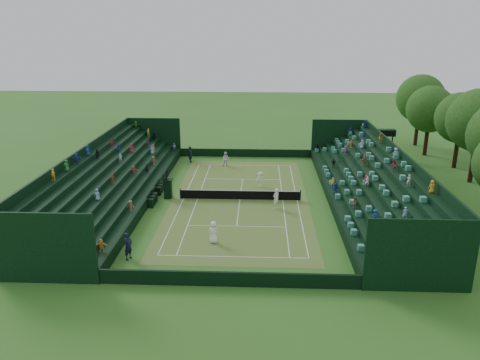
{
  "coord_description": "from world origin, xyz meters",
  "views": [
    {
      "loc": [
        1.87,
        -42.24,
        15.75
      ],
      "look_at": [
        0.0,
        0.0,
        2.0
      ],
      "focal_mm": 35.0,
      "sensor_mm": 36.0,
      "label": 1
    }
  ],
  "objects_px": {
    "player_far_west": "(226,159)",
    "player_far_east": "(260,179)",
    "player_near_west": "(214,232)",
    "player_near_east": "(276,199)",
    "tennis_net": "(240,195)",
    "umpire_chair": "(168,186)"
  },
  "relations": [
    {
      "from": "tennis_net",
      "to": "umpire_chair",
      "type": "xyz_separation_m",
      "value": [
        -7.02,
        0.2,
        0.68
      ]
    },
    {
      "from": "tennis_net",
      "to": "player_near_west",
      "type": "bearing_deg",
      "value": -99.47
    },
    {
      "from": "tennis_net",
      "to": "player_far_east",
      "type": "height_order",
      "value": "player_far_east"
    },
    {
      "from": "player_near_east",
      "to": "player_near_west",
      "type": "bearing_deg",
      "value": 12.89
    },
    {
      "from": "player_near_west",
      "to": "player_near_east",
      "type": "xyz_separation_m",
      "value": [
        4.99,
        7.37,
        0.1
      ]
    },
    {
      "from": "player_far_west",
      "to": "player_far_east",
      "type": "xyz_separation_m",
      "value": [
        4.15,
        -7.43,
        -0.07
      ]
    },
    {
      "from": "player_far_east",
      "to": "player_far_west",
      "type": "bearing_deg",
      "value": 114.24
    },
    {
      "from": "umpire_chair",
      "to": "player_far_west",
      "type": "distance_m",
      "value": 12.32
    },
    {
      "from": "tennis_net",
      "to": "umpire_chair",
      "type": "bearing_deg",
      "value": 178.35
    },
    {
      "from": "tennis_net",
      "to": "umpire_chair",
      "type": "relative_size",
      "value": 4.14
    },
    {
      "from": "tennis_net",
      "to": "player_far_east",
      "type": "relative_size",
      "value": 7.31
    },
    {
      "from": "tennis_net",
      "to": "player_near_west",
      "type": "height_order",
      "value": "player_near_west"
    },
    {
      "from": "player_far_west",
      "to": "player_far_east",
      "type": "height_order",
      "value": "player_far_west"
    },
    {
      "from": "player_near_east",
      "to": "player_far_east",
      "type": "xyz_separation_m",
      "value": [
        -1.43,
        6.31,
        -0.18
      ]
    },
    {
      "from": "player_near_west",
      "to": "player_near_east",
      "type": "height_order",
      "value": "player_near_east"
    },
    {
      "from": "player_far_west",
      "to": "player_far_east",
      "type": "relative_size",
      "value": 1.09
    },
    {
      "from": "umpire_chair",
      "to": "tennis_net",
      "type": "bearing_deg",
      "value": -1.65
    },
    {
      "from": "player_near_west",
      "to": "player_far_east",
      "type": "relative_size",
      "value": 1.1
    },
    {
      "from": "player_near_west",
      "to": "player_near_east",
      "type": "bearing_deg",
      "value": -111.09
    },
    {
      "from": "player_far_east",
      "to": "player_near_east",
      "type": "bearing_deg",
      "value": -82.14
    },
    {
      "from": "umpire_chair",
      "to": "player_near_east",
      "type": "distance_m",
      "value": 10.69
    },
    {
      "from": "tennis_net",
      "to": "umpire_chair",
      "type": "height_order",
      "value": "umpire_chair"
    }
  ]
}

